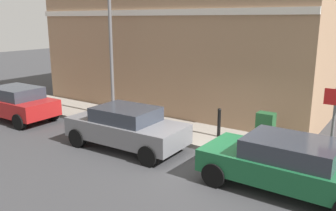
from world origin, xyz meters
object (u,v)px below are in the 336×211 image
(car_red, at_px, (15,102))
(car_grey, at_px, (126,127))
(utility_cabinet, at_px, (265,131))
(bollard_near_cabinet, at_px, (219,121))
(car_green, at_px, (288,164))
(lamppost, at_px, (111,42))
(street_sign, at_px, (334,117))

(car_red, bearing_deg, car_grey, 179.42)
(utility_cabinet, height_order, bollard_near_cabinet, utility_cabinet)
(car_green, relative_size, bollard_near_cabinet, 4.11)
(car_red, bearing_deg, lamppost, -145.54)
(car_red, bearing_deg, bollard_near_cabinet, -164.58)
(car_green, xyz_separation_m, utility_cabinet, (2.35, 1.41, -0.05))
(bollard_near_cabinet, bearing_deg, car_green, -128.24)
(car_grey, height_order, lamppost, lamppost)
(utility_cabinet, bearing_deg, car_green, -149.06)
(car_grey, height_order, bollard_near_cabinet, car_grey)
(utility_cabinet, relative_size, lamppost, 0.20)
(utility_cabinet, relative_size, street_sign, 0.50)
(car_red, relative_size, utility_cabinet, 3.53)
(car_red, bearing_deg, utility_cabinet, -167.78)
(lamppost, bearing_deg, car_red, 125.55)
(lamppost, bearing_deg, street_sign, -94.90)
(street_sign, bearing_deg, car_green, 157.55)
(utility_cabinet, bearing_deg, car_grey, 121.06)
(car_red, distance_m, lamppost, 4.90)
(car_green, xyz_separation_m, bollard_near_cabinet, (2.45, 3.10, -0.02))
(car_red, height_order, utility_cabinet, car_red)
(street_sign, bearing_deg, car_grey, 105.25)
(street_sign, bearing_deg, bollard_near_cabinet, 77.91)
(bollard_near_cabinet, bearing_deg, car_grey, 138.17)
(car_red, xyz_separation_m, bollard_near_cabinet, (2.49, -8.40, -0.05))
(car_red, xyz_separation_m, lamppost, (2.43, -3.41, 2.55))
(utility_cabinet, bearing_deg, lamppost, 89.64)
(utility_cabinet, distance_m, street_sign, 2.41)
(car_grey, distance_m, bollard_near_cabinet, 3.27)
(bollard_near_cabinet, bearing_deg, utility_cabinet, -93.37)
(car_green, distance_m, bollard_near_cabinet, 3.95)
(car_grey, height_order, utility_cabinet, car_grey)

